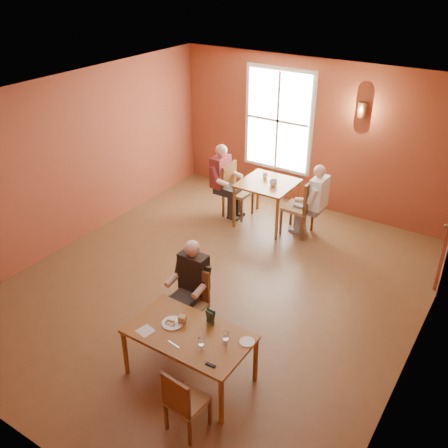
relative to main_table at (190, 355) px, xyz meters
The scene contains 28 objects.
ground 1.98m from the main_table, 113.66° to the left, with size 6.00×7.00×0.01m, color brown.
wall_back 5.46m from the main_table, 98.40° to the left, with size 6.00×0.04×3.00m, color brown.
wall_front 2.21m from the main_table, 114.39° to the right, with size 6.00×0.04×3.00m, color brown.
wall_left 4.33m from the main_table, 154.78° to the left, with size 0.04×7.00×3.00m, color brown.
wall_right 3.07m from the main_table, 38.72° to the left, with size 0.04×7.00×3.00m, color brown.
ceiling 3.28m from the main_table, 113.66° to the left, with size 6.00×7.00×0.04m, color white.
window 5.63m from the main_table, 106.81° to the left, with size 1.36×0.10×1.96m, color white.
wall_sconce 5.50m from the main_table, 88.67° to the left, with size 0.16×0.16×0.28m, color brown.
main_table is the anchor object (origin of this frame).
chair_diner_main 0.83m from the main_table, 127.57° to the left, with size 0.43×0.43×0.98m, color #4A2616, non-canonical shape.
diner_main 0.85m from the main_table, 128.88° to the left, with size 0.52×0.52×1.30m, color black, non-canonical shape.
chair_empty 0.77m from the main_table, 55.46° to the right, with size 0.38×0.38×0.86m, color #492C13, non-canonical shape.
plate_food 0.46m from the main_table, behind, with size 0.27×0.27×0.03m, color white.
sandwich 0.45m from the main_table, 150.38° to the left, with size 0.08×0.08×0.10m, color tan.
goblet_a 0.66m from the main_table, ahead, with size 0.08×0.08×0.19m, color white, non-canonical shape.
goblet_c 0.55m from the main_table, 26.69° to the right, with size 0.07×0.07×0.18m, color white, non-canonical shape.
menu_stand 0.55m from the main_table, 68.97° to the left, with size 0.11×0.06×0.19m, color #263C2A.
knife 0.44m from the main_table, 97.07° to the right, with size 0.19×0.01×0.00m, color white.
napkin 0.63m from the main_table, 150.80° to the right, with size 0.18×0.18×0.01m, color white.
side_plate 0.80m from the main_table, 19.71° to the left, with size 0.18×0.18×0.01m, color white.
sunglasses 0.70m from the main_table, 29.78° to the right, with size 0.12×0.04×0.01m, color black.
second_table 4.21m from the main_table, 105.67° to the left, with size 1.00×1.00×0.88m, color brown, non-canonical shape.
chair_diner_white 4.09m from the main_table, 96.85° to the left, with size 0.49×0.49×1.11m, color #592E1C, non-canonical shape.
diner_white 4.10m from the main_table, 96.44° to the left, with size 0.55×0.55×1.36m, color silver, non-canonical shape.
chair_diner_maroon 4.44m from the main_table, 113.78° to the left, with size 0.47×0.47×1.07m, color brown, non-canonical shape.
diner_maroon 4.46m from the main_table, 114.14° to the left, with size 0.57×0.57×1.42m, color #541821, non-canonical shape.
cup_a 4.14m from the main_table, 103.84° to the left, with size 0.14×0.14×0.11m, color silver.
cup_b 4.44m from the main_table, 106.93° to the left, with size 0.11×0.11×0.10m, color silver.
Camera 1 is at (3.63, -5.41, 4.73)m, focal length 40.00 mm.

